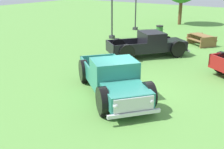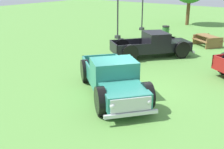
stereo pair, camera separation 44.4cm
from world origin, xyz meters
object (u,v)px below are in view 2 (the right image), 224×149
(pickup_truck_foreground, at_px, (114,80))
(picnic_table, at_px, (208,39))
(lamp_post_near, at_px, (118,9))
(lamp_post_far, at_px, (142,8))
(trash_can, at_px, (166,31))
(pickup_truck_behind_left, at_px, (156,45))

(pickup_truck_foreground, bearing_deg, picnic_table, 91.08)
(lamp_post_near, xyz_separation_m, picnic_table, (6.83, 1.82, -1.90))
(lamp_post_far, relative_size, trash_can, 4.09)
(pickup_truck_behind_left, xyz_separation_m, lamp_post_far, (-5.71, 7.49, 1.30))
(lamp_post_far, bearing_deg, pickup_truck_foreground, -62.29)
(lamp_post_far, bearing_deg, pickup_truck_behind_left, -52.70)
(lamp_post_far, xyz_separation_m, picnic_table, (7.31, -2.73, -1.54))
(lamp_post_far, height_order, picnic_table, lamp_post_far)
(pickup_truck_foreground, relative_size, lamp_post_near, 1.17)
(lamp_post_near, bearing_deg, picnic_table, 14.94)
(pickup_truck_behind_left, height_order, lamp_post_far, lamp_post_far)
(pickup_truck_behind_left, relative_size, lamp_post_far, 1.31)
(pickup_truck_behind_left, bearing_deg, lamp_post_near, 150.67)
(pickup_truck_behind_left, distance_m, lamp_post_near, 6.22)
(picnic_table, bearing_deg, pickup_truck_foreground, -88.92)
(pickup_truck_behind_left, relative_size, trash_can, 5.36)
(picnic_table, xyz_separation_m, trash_can, (-3.94, 1.06, -0.01))
(pickup_truck_foreground, relative_size, trash_can, 5.62)
(lamp_post_near, xyz_separation_m, trash_can, (2.89, 2.88, -1.91))
(pickup_truck_behind_left, relative_size, picnic_table, 2.20)
(pickup_truck_behind_left, bearing_deg, lamp_post_far, 127.30)
(lamp_post_near, distance_m, trash_can, 4.51)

